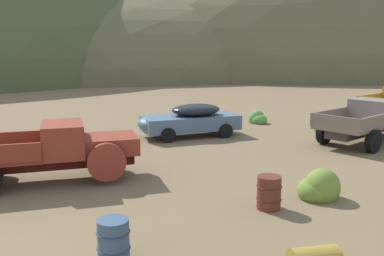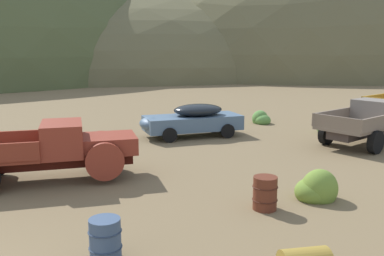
{
  "view_description": "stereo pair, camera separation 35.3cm",
  "coord_description": "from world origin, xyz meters",
  "px_view_note": "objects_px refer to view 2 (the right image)",
  "views": [
    {
      "loc": [
        1.37,
        -6.99,
        4.23
      ],
      "look_at": [
        8.36,
        7.1,
        1.24
      ],
      "focal_mm": 39.65,
      "sensor_mm": 36.0,
      "label": 1
    },
    {
      "loc": [
        1.69,
        -7.14,
        4.23
      ],
      "look_at": [
        8.36,
        7.1,
        1.24
      ],
      "focal_mm": 39.65,
      "sensor_mm": 36.0,
      "label": 2
    }
  ],
  "objects_px": {
    "car_chalk_blue": "(190,120)",
    "truck_primer_gray": "(376,120)",
    "truck_rust_red": "(59,150)",
    "oil_drum_spare": "(105,239)",
    "oil_drum_by_truck": "(265,193)"
  },
  "relations": [
    {
      "from": "oil_drum_by_truck",
      "to": "oil_drum_spare",
      "type": "xyz_separation_m",
      "value": [
        -4.48,
        -0.88,
        -0.02
      ]
    },
    {
      "from": "truck_rust_red",
      "to": "oil_drum_by_truck",
      "type": "xyz_separation_m",
      "value": [
        4.53,
        -4.96,
        -0.55
      ]
    },
    {
      "from": "car_chalk_blue",
      "to": "oil_drum_spare",
      "type": "height_order",
      "value": "car_chalk_blue"
    },
    {
      "from": "oil_drum_spare",
      "to": "truck_primer_gray",
      "type": "bearing_deg",
      "value": 22.29
    },
    {
      "from": "car_chalk_blue",
      "to": "truck_primer_gray",
      "type": "height_order",
      "value": "truck_primer_gray"
    },
    {
      "from": "car_chalk_blue",
      "to": "oil_drum_spare",
      "type": "bearing_deg",
      "value": 62.69
    },
    {
      "from": "car_chalk_blue",
      "to": "oil_drum_by_truck",
      "type": "xyz_separation_m",
      "value": [
        -2.12,
        -9.31,
        -0.37
      ]
    },
    {
      "from": "truck_rust_red",
      "to": "oil_drum_spare",
      "type": "bearing_deg",
      "value": -79.9
    },
    {
      "from": "car_chalk_blue",
      "to": "truck_primer_gray",
      "type": "relative_size",
      "value": 0.81
    },
    {
      "from": "car_chalk_blue",
      "to": "truck_primer_gray",
      "type": "bearing_deg",
      "value": 153.3
    },
    {
      "from": "car_chalk_blue",
      "to": "oil_drum_by_truck",
      "type": "height_order",
      "value": "car_chalk_blue"
    },
    {
      "from": "truck_rust_red",
      "to": "oil_drum_by_truck",
      "type": "relative_size",
      "value": 6.61
    },
    {
      "from": "truck_primer_gray",
      "to": "oil_drum_by_truck",
      "type": "height_order",
      "value": "truck_primer_gray"
    },
    {
      "from": "truck_rust_red",
      "to": "oil_drum_by_truck",
      "type": "distance_m",
      "value": 6.74
    },
    {
      "from": "truck_rust_red",
      "to": "car_chalk_blue",
      "type": "relative_size",
      "value": 1.18
    }
  ]
}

